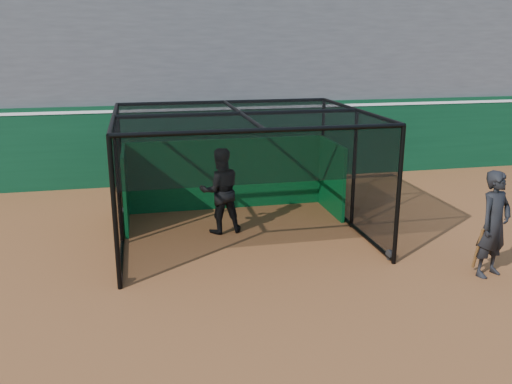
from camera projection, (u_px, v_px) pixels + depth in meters
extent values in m
plane|color=brown|center=(275.00, 297.00, 9.68)|extent=(120.00, 120.00, 0.00)
cube|color=#09341C|center=(210.00, 142.00, 17.33)|extent=(50.00, 0.45, 2.50)
cube|color=white|center=(209.00, 108.00, 17.02)|extent=(50.00, 0.50, 0.08)
cube|color=#4C4C4F|center=(195.00, 54.00, 20.25)|extent=(50.00, 7.85, 7.75)
cube|color=#074A1E|center=(226.00, 174.00, 14.54)|extent=(5.36, 0.10, 1.90)
cylinder|color=black|center=(120.00, 279.00, 10.18)|extent=(0.08, 0.22, 0.22)
cylinder|color=black|center=(390.00, 255.00, 11.30)|extent=(0.08, 0.22, 0.22)
cylinder|color=black|center=(124.00, 211.00, 14.14)|extent=(0.08, 0.22, 0.22)
cylinder|color=black|center=(323.00, 199.00, 15.26)|extent=(0.08, 0.22, 0.22)
imported|color=black|center=(220.00, 191.00, 12.70)|extent=(1.05, 0.85, 2.04)
imported|color=black|center=(494.00, 224.00, 10.33)|extent=(0.89, 0.73, 2.09)
cylinder|color=#593819|center=(478.00, 248.00, 10.46)|extent=(0.15, 0.35, 0.91)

